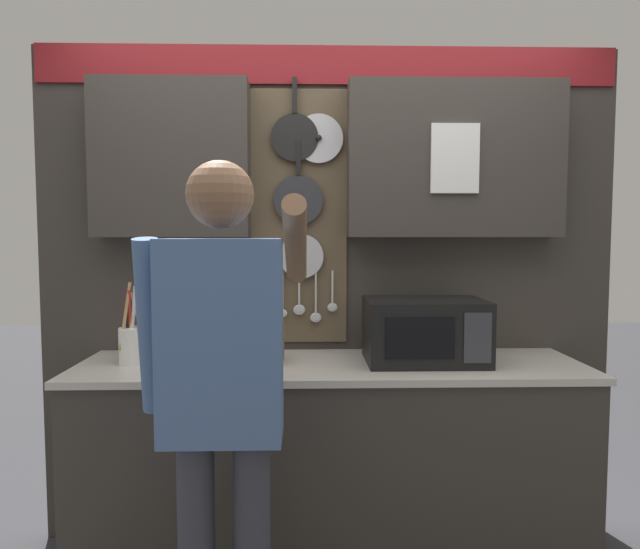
{
  "coord_description": "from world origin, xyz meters",
  "views": [
    {
      "loc": [
        -0.11,
        -2.47,
        1.5
      ],
      "look_at": [
        -0.04,
        0.19,
        1.31
      ],
      "focal_mm": 32.0,
      "sensor_mm": 36.0,
      "label": 1
    }
  ],
  "objects_px": {
    "microwave": "(425,331)",
    "person": "(223,380)",
    "utensil_crock": "(134,342)",
    "knife_block": "(270,341)"
  },
  "relations": [
    {
      "from": "knife_block",
      "to": "utensil_crock",
      "type": "height_order",
      "value": "utensil_crock"
    },
    {
      "from": "knife_block",
      "to": "person",
      "type": "height_order",
      "value": "person"
    },
    {
      "from": "utensil_crock",
      "to": "person",
      "type": "distance_m",
      "value": 0.83
    },
    {
      "from": "microwave",
      "to": "person",
      "type": "xyz_separation_m",
      "value": [
        -0.79,
        -0.67,
        -0.04
      ]
    },
    {
      "from": "utensil_crock",
      "to": "person",
      "type": "xyz_separation_m",
      "value": [
        0.48,
        -0.67,
        0.0
      ]
    },
    {
      "from": "person",
      "to": "utensil_crock",
      "type": "bearing_deg",
      "value": 125.72
    },
    {
      "from": "microwave",
      "to": "knife_block",
      "type": "distance_m",
      "value": 0.68
    },
    {
      "from": "utensil_crock",
      "to": "person",
      "type": "bearing_deg",
      "value": -54.28
    },
    {
      "from": "microwave",
      "to": "knife_block",
      "type": "xyz_separation_m",
      "value": [
        -0.68,
        0.0,
        -0.04
      ]
    },
    {
      "from": "person",
      "to": "microwave",
      "type": "bearing_deg",
      "value": 40.29
    }
  ]
}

